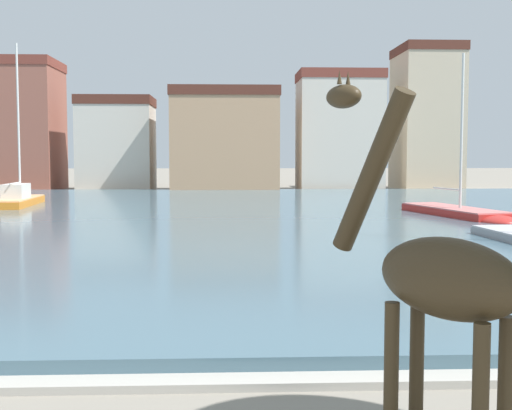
# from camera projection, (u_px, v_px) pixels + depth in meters

# --- Properties ---
(harbor_water) EXTENTS (90.94, 46.03, 0.33)m
(harbor_water) POSITION_uv_depth(u_px,v_px,m) (211.00, 217.00, 32.47)
(harbor_water) COLOR #476675
(harbor_water) RESTS_ON ground
(quay_edge_coping) EXTENTS (90.94, 0.50, 0.12)m
(quay_edge_coping) POSITION_uv_depth(u_px,v_px,m) (174.00, 383.00, 9.30)
(quay_edge_coping) COLOR #ADA89E
(quay_edge_coping) RESTS_ON ground
(giraffe_statue) EXTENTS (1.59, 2.08, 4.04)m
(giraffe_statue) POSITION_uv_depth(u_px,v_px,m) (437.00, 285.00, 5.93)
(giraffe_statue) COLOR #382B19
(giraffe_statue) RESTS_ON ground
(sailboat_red) EXTENTS (3.54, 7.97, 7.82)m
(sailboat_red) POSITION_uv_depth(u_px,v_px,m) (462.00, 215.00, 31.30)
(sailboat_red) COLOR red
(sailboat_red) RESTS_ON ground
(sailboat_orange) EXTENTS (1.94, 7.24, 9.38)m
(sailboat_orange) POSITION_uv_depth(u_px,v_px,m) (20.00, 201.00, 38.24)
(sailboat_orange) COLOR orange
(sailboat_orange) RESTS_ON ground
(townhouse_tall_gabled) EXTENTS (7.21, 7.03, 11.46)m
(townhouse_tall_gabled) POSITION_uv_depth(u_px,v_px,m) (18.00, 125.00, 59.78)
(townhouse_tall_gabled) COLOR #8E5142
(townhouse_tall_gabled) RESTS_ON ground
(townhouse_end_terrace) EXTENTS (6.41, 5.73, 8.16)m
(townhouse_end_terrace) POSITION_uv_depth(u_px,v_px,m) (117.00, 144.00, 59.07)
(townhouse_end_terrace) COLOR beige
(townhouse_end_terrace) RESTS_ON ground
(townhouse_narrow_midrow) EXTENTS (9.02, 7.70, 8.71)m
(townhouse_narrow_midrow) POSITION_uv_depth(u_px,v_px,m) (225.00, 140.00, 57.52)
(townhouse_narrow_midrow) COLOR tan
(townhouse_narrow_midrow) RESTS_ON ground
(townhouse_corner_house) EXTENTS (7.21, 5.43, 10.31)m
(townhouse_corner_house) POSITION_uv_depth(u_px,v_px,m) (339.00, 131.00, 58.60)
(townhouse_corner_house) COLOR beige
(townhouse_corner_house) RESTS_ON ground
(townhouse_wide_warehouse) EXTENTS (5.34, 6.77, 12.88)m
(townhouse_wide_warehouse) POSITION_uv_depth(u_px,v_px,m) (426.00, 118.00, 61.06)
(townhouse_wide_warehouse) COLOR #C6B293
(townhouse_wide_warehouse) RESTS_ON ground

